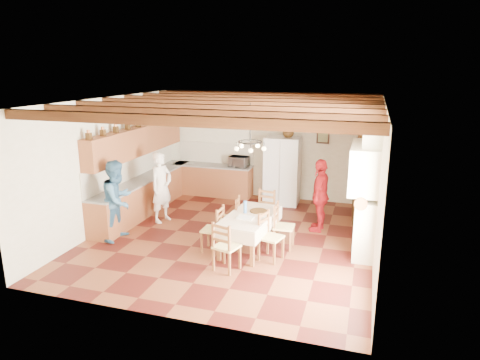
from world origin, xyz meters
name	(u,v)px	position (x,y,z in m)	size (l,w,h in m)	color
floor	(232,238)	(0.00, 0.00, -0.01)	(6.00, 6.50, 0.02)	#451410
ceiling	(231,100)	(0.00, 0.00, 3.01)	(6.00, 6.50, 0.02)	white
wall_back	(267,145)	(0.00, 3.26, 1.50)	(6.00, 0.02, 3.00)	beige
wall_front	(160,224)	(0.00, -3.26, 1.50)	(6.00, 0.02, 3.00)	beige
wall_left	(109,163)	(-3.01, 0.00, 1.50)	(0.02, 6.50, 3.00)	beige
wall_right	(379,183)	(3.01, 0.00, 1.50)	(0.02, 6.50, 3.00)	beige
ceiling_beams	(231,105)	(0.00, 0.00, 2.91)	(6.00, 6.30, 0.16)	#32160C
lower_cabinets_left	(146,195)	(-2.70, 1.05, 0.43)	(0.60, 4.30, 0.86)	brown
lower_cabinets_back	(213,180)	(-1.55, 2.95, 0.43)	(2.30, 0.60, 0.86)	brown
countertop_left	(145,178)	(-2.70, 1.05, 0.88)	(0.62, 4.30, 0.04)	slate
countertop_back	(213,165)	(-1.55, 2.95, 0.88)	(2.34, 0.62, 0.04)	slate
backsplash_left	(134,166)	(-2.98, 1.05, 1.20)	(0.03, 4.30, 0.60)	beige
backsplash_back	(216,153)	(-1.55, 3.23, 1.20)	(2.30, 0.03, 0.60)	beige
upper_cabinets	(138,141)	(-2.83, 1.05, 1.85)	(0.35, 4.20, 0.70)	brown
fireplace	(364,184)	(2.72, 0.20, 1.40)	(0.56, 1.60, 2.80)	beige
wall_picture	(323,136)	(1.55, 3.23, 1.85)	(0.34, 0.03, 0.42)	black
refrigerator	(282,170)	(0.55, 2.78, 0.92)	(0.92, 0.76, 1.84)	white
hutch	(366,172)	(2.75, 2.12, 1.20)	(0.55, 1.32, 2.40)	#37230C
dining_table	(250,219)	(0.54, -0.46, 0.65)	(1.01, 1.75, 0.74)	white
chandelier	(250,142)	(0.54, -0.46, 2.25)	(0.47, 0.47, 0.03)	black
chair_left_near	(213,229)	(-0.15, -0.78, 0.48)	(0.42, 0.40, 0.96)	brown
chair_left_far	(230,218)	(-0.01, -0.07, 0.48)	(0.42, 0.40, 0.96)	brown
chair_right_near	(271,237)	(1.08, -0.83, 0.48)	(0.42, 0.40, 0.96)	brown
chair_right_far	(284,226)	(1.21, -0.20, 0.48)	(0.42, 0.40, 0.96)	brown
chair_end_near	(227,246)	(0.39, -1.49, 0.48)	(0.42, 0.40, 0.96)	brown
chair_end_far	(264,211)	(0.60, 0.57, 0.48)	(0.42, 0.40, 0.96)	brown
person_man	(162,187)	(-1.94, 0.50, 0.86)	(0.63, 0.41, 1.72)	white
person_woman_blue	(118,200)	(-2.33, -0.76, 0.88)	(0.86, 0.67, 1.76)	teal
person_woman_red	(320,195)	(1.79, 1.01, 0.84)	(0.99, 0.41, 1.68)	#A51519
microwave	(239,162)	(-0.74, 2.95, 1.05)	(0.54, 0.36, 0.30)	silver
fridge_vase	(288,131)	(0.68, 2.78, 2.00)	(0.29, 0.29, 0.30)	#37230C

